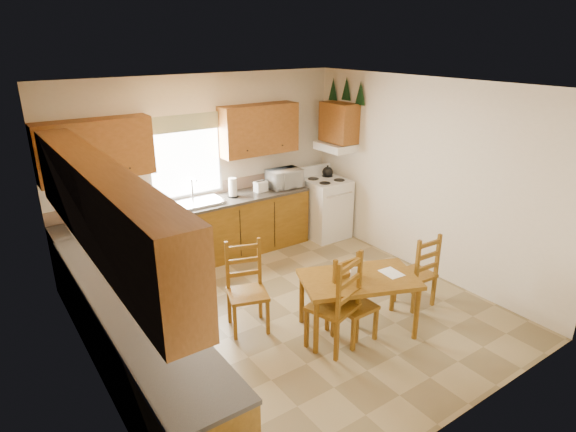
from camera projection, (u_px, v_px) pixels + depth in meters
floor at (292, 313)px, 5.90m from camera, size 4.50×4.50×0.00m
ceiling at (293, 87)px, 4.95m from camera, size 4.50×4.50×0.00m
wall_left at (84, 260)px, 4.21m from camera, size 4.50×4.50×0.00m
wall_right at (425, 178)px, 6.63m from camera, size 4.50×4.50×0.00m
wall_back at (205, 168)px, 7.15m from camera, size 4.50×4.50×0.00m
wall_front at (462, 291)px, 3.70m from camera, size 4.50×4.50×0.00m
lower_cab_back at (194, 236)px, 7.03m from camera, size 3.75×0.60×0.88m
lower_cab_left at (135, 344)px, 4.58m from camera, size 0.60×3.60×0.88m
counter_back at (192, 207)px, 6.87m from camera, size 3.75×0.63×0.04m
counter_left at (129, 302)px, 4.42m from camera, size 0.63×3.60×0.04m
backsplash at (183, 194)px, 7.06m from camera, size 3.75×0.01×0.18m
upper_cab_back_left at (95, 150)px, 6.01m from camera, size 1.41×0.33×0.75m
upper_cab_back_right at (259, 129)px, 7.30m from camera, size 1.25×0.33×0.75m
upper_cab_left at (100, 207)px, 4.01m from camera, size 0.33×3.60×0.75m
upper_cab_stove at (339, 123)px, 7.61m from camera, size 0.33×0.62×0.62m
range_hood at (336, 147)px, 7.72m from camera, size 0.44×0.62×0.12m
window_frame at (186, 158)px, 6.89m from camera, size 1.13×0.02×1.18m
window_pane at (186, 158)px, 6.89m from camera, size 1.05×0.01×1.10m
window_valance at (184, 123)px, 6.69m from camera, size 1.19×0.01×0.24m
sink_basin at (197, 203)px, 6.90m from camera, size 0.75×0.45×0.04m
pine_decal_a at (360, 93)px, 7.26m from camera, size 0.22×0.22×0.36m
pine_decal_b at (346, 88)px, 7.50m from camera, size 0.22×0.22×0.36m
pine_decal_c at (333, 89)px, 7.76m from camera, size 0.22×0.22×0.36m
stove at (325, 209)px, 8.02m from camera, size 0.66×0.69×0.97m
coffeemaker at (76, 218)px, 5.96m from camera, size 0.25×0.27×0.31m
paper_towel at (233, 188)px, 7.18m from camera, size 0.13×0.13×0.29m
toaster at (261, 186)px, 7.44m from camera, size 0.21×0.15×0.16m
microwave at (285, 178)px, 7.63m from camera, size 0.50×0.37×0.29m
dining_table at (358, 304)px, 5.45m from camera, size 1.45×1.15×0.68m
chair_near_left at (333, 300)px, 5.11m from camera, size 0.57×0.56×1.11m
chair_near_right at (416, 269)px, 5.95m from camera, size 0.42×0.40×0.96m
chair_far_left at (247, 289)px, 5.42m from camera, size 0.54×0.53×1.03m
chair_far_right at (356, 301)px, 5.25m from camera, size 0.41×0.39×0.95m
table_paper at (391, 273)px, 5.42m from camera, size 0.21×0.27×0.00m
table_card at (354, 272)px, 5.31m from camera, size 0.09×0.04×0.12m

